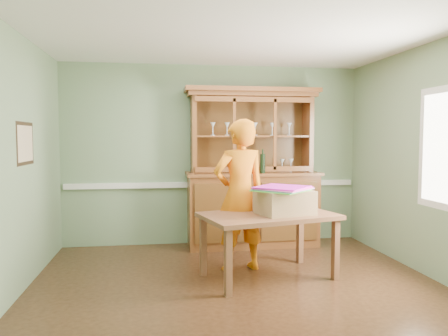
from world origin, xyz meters
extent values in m
plane|color=#4D2D18|center=(0.00, 0.00, 0.00)|extent=(4.50, 4.50, 0.00)
plane|color=white|center=(0.00, 0.00, 2.70)|extent=(4.50, 4.50, 0.00)
plane|color=gray|center=(0.00, 2.00, 1.35)|extent=(4.50, 0.00, 4.50)
plane|color=gray|center=(-2.25, 0.00, 1.35)|extent=(0.00, 4.00, 4.00)
plane|color=gray|center=(2.25, 0.00, 1.35)|extent=(0.00, 4.00, 4.00)
plane|color=gray|center=(0.00, -2.00, 1.35)|extent=(4.50, 0.00, 4.50)
cube|color=white|center=(0.00, 1.98, 0.90)|extent=(4.41, 0.05, 0.08)
cube|color=black|center=(-2.23, 0.30, 1.55)|extent=(0.03, 0.60, 0.46)
cube|color=beige|center=(-2.22, 0.30, 1.55)|extent=(0.01, 0.52, 0.38)
cube|color=white|center=(2.23, -0.30, 1.50)|extent=(0.03, 0.96, 1.36)
cube|color=white|center=(2.22, -0.30, 1.50)|extent=(0.01, 0.80, 1.20)
cube|color=brown|center=(0.55, 1.71, 0.53)|extent=(1.91, 0.58, 1.06)
cube|color=brown|center=(0.55, 1.70, 1.08)|extent=(1.97, 0.65, 0.04)
cube|color=brown|center=(0.55, 1.98, 1.66)|extent=(1.80, 0.04, 1.11)
cube|color=brown|center=(-0.32, 1.80, 1.66)|extent=(0.06, 0.40, 1.11)
cube|color=brown|center=(1.42, 1.80, 1.66)|extent=(0.06, 0.40, 1.11)
cube|color=brown|center=(0.55, 1.80, 2.25)|extent=(1.91, 0.47, 0.06)
cube|color=brown|center=(0.55, 1.78, 2.31)|extent=(1.99, 0.51, 0.06)
cube|color=brown|center=(0.55, 1.80, 1.63)|extent=(1.67, 0.35, 0.03)
imported|color=#B2B2B7|center=(0.39, 1.80, 1.20)|extent=(0.19, 0.19, 0.20)
imported|color=yellow|center=(0.07, 1.80, 1.13)|extent=(0.23, 0.23, 0.06)
cylinder|color=black|center=(0.65, 1.52, 1.27)|extent=(0.07, 0.07, 0.34)
cube|color=brown|center=(0.40, 0.21, 0.72)|extent=(1.66, 1.23, 0.05)
cube|color=brown|center=(-0.15, -0.31, 0.35)|extent=(0.08, 0.08, 0.69)
cube|color=brown|center=(-0.33, 0.40, 0.35)|extent=(0.08, 0.08, 0.69)
cube|color=brown|center=(1.14, 0.02, 0.35)|extent=(0.08, 0.08, 0.69)
cube|color=brown|center=(0.96, 0.73, 0.35)|extent=(0.08, 0.08, 0.69)
cube|color=#94784C|center=(0.58, 0.18, 0.88)|extent=(0.68, 0.59, 0.27)
cube|color=#52C53A|center=(0.55, 0.16, 1.02)|extent=(0.73, 0.73, 0.01)
cube|color=#2A7BC8|center=(0.55, 0.16, 1.03)|extent=(0.73, 0.73, 0.01)
cube|color=#E16AC0|center=(0.55, 0.16, 1.04)|extent=(0.73, 0.73, 0.01)
cube|color=#ED24B5|center=(0.55, 0.16, 1.05)|extent=(0.73, 0.73, 0.01)
cube|color=#E022D6|center=(0.55, 0.16, 1.05)|extent=(0.73, 0.73, 0.01)
imported|color=orange|center=(0.13, 0.56, 0.92)|extent=(0.75, 0.59, 1.83)
camera|label=1|loc=(-0.84, -4.60, 1.61)|focal=35.00mm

